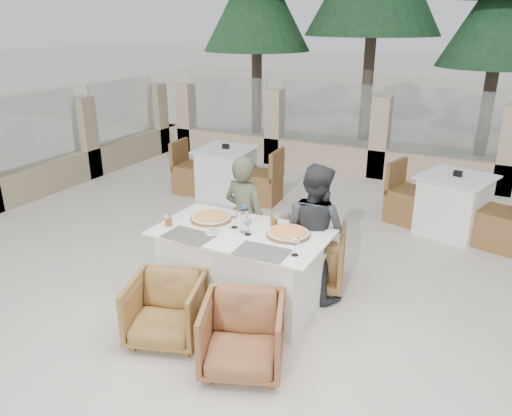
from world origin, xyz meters
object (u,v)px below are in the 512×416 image
at_px(wine_glass_corner, 295,245).
at_px(beer_glass_right, 274,218).
at_px(dining_table, 242,268).
at_px(pizza_left, 211,218).
at_px(water_bottle, 245,219).
at_px(olive_dish, 213,231).
at_px(pizza_right, 288,233).
at_px(wine_glass_near, 248,225).
at_px(armchair_near_left, 166,310).
at_px(diner_right, 314,232).
at_px(wine_glass_centre, 234,219).
at_px(armchair_far_right, 311,256).
at_px(beer_glass_left, 168,219).
at_px(bg_table_b, 453,205).
at_px(armchair_far_left, 246,247).
at_px(armchair_near_right, 242,336).
at_px(bg_table_a, 226,173).
at_px(diner_left, 245,219).

distance_m(wine_glass_corner, beer_glass_right, 0.67).
xyz_separation_m(dining_table, pizza_left, (-0.40, 0.11, 0.41)).
bearing_deg(water_bottle, olive_dish, -146.90).
distance_m(pizza_right, wine_glass_near, 0.37).
distance_m(pizza_right, wine_glass_corner, 0.41).
relative_size(armchair_near_left, diner_right, 0.46).
xyz_separation_m(water_bottle, wine_glass_near, (0.06, -0.04, -0.04)).
bearing_deg(diner_right, wine_glass_centre, 49.48).
distance_m(beer_glass_right, armchair_far_right, 0.70).
bearing_deg(pizza_right, wine_glass_corner, -58.34).
xyz_separation_m(pizza_right, armchair_far_right, (0.02, 0.56, -0.48)).
xyz_separation_m(beer_glass_left, olive_dish, (0.47, 0.04, -0.05)).
distance_m(wine_glass_centre, wine_glass_corner, 0.79).
height_order(wine_glass_near, beer_glass_left, wine_glass_near).
bearing_deg(wine_glass_corner, water_bottle, 158.35).
distance_m(beer_glass_left, beer_glass_right, 1.00).
bearing_deg(bg_table_b, olive_dish, -105.65).
bearing_deg(pizza_right, armchair_near_left, -129.34).
relative_size(wine_glass_centre, olive_dish, 1.67).
bearing_deg(beer_glass_right, bg_table_b, 60.99).
bearing_deg(water_bottle, beer_glass_left, -164.48).
height_order(pizza_right, armchair_far_left, pizza_right).
bearing_deg(beer_glass_right, dining_table, -126.98).
bearing_deg(beer_glass_right, armchair_near_right, -77.06).
bearing_deg(water_bottle, dining_table, -171.34).
bearing_deg(beer_glass_left, olive_dish, 4.74).
bearing_deg(armchair_far_left, beer_glass_left, 72.12).
xyz_separation_m(armchair_far_left, armchair_far_right, (0.70, 0.12, -0.01)).
bearing_deg(wine_glass_corner, bg_table_a, 129.21).
bearing_deg(water_bottle, wine_glass_centre, 162.55).
bearing_deg(armchair_near_left, dining_table, 50.35).
relative_size(dining_table, wine_glass_near, 8.70).
bearing_deg(pizza_right, wine_glass_near, -156.20).
relative_size(armchair_far_left, diner_right, 0.53).
xyz_separation_m(armchair_far_left, diner_left, (0.03, -0.07, 0.35)).
xyz_separation_m(armchair_near_left, armchair_near_right, (0.77, -0.04, 0.01)).
bearing_deg(olive_dish, armchair_far_right, 51.53).
height_order(water_bottle, beer_glass_left, water_bottle).
xyz_separation_m(wine_glass_corner, armchair_far_left, (-0.89, 0.79, -0.54)).
height_order(diner_right, bg_table_a, diner_right).
xyz_separation_m(pizza_right, diner_left, (-0.65, 0.37, -0.12)).
relative_size(dining_table, bg_table_b, 0.98).
bearing_deg(diner_right, armchair_far_right, -47.86).
height_order(wine_glass_corner, bg_table_a, wine_glass_corner).
xyz_separation_m(wine_glass_centre, bg_table_a, (-1.62, 2.61, -0.48)).
relative_size(wine_glass_centre, armchair_far_left, 0.26).
height_order(olive_dish, armchair_near_right, olive_dish).
height_order(beer_glass_left, armchair_far_left, beer_glass_left).
relative_size(beer_glass_right, armchair_near_left, 0.22).
relative_size(armchair_far_left, armchair_far_right, 1.03).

